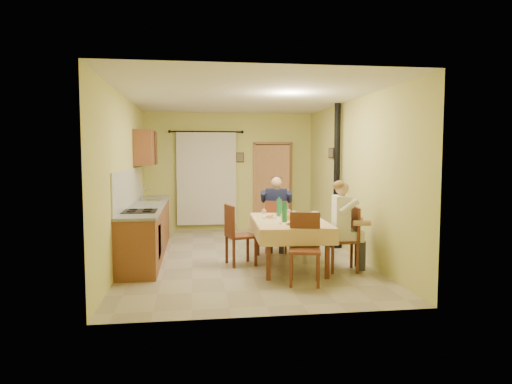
{
  "coord_description": "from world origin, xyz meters",
  "views": [
    {
      "loc": [
        -0.84,
        -7.94,
        1.82
      ],
      "look_at": [
        0.25,
        0.1,
        1.15
      ],
      "focal_mm": 32.0,
      "sensor_mm": 36.0,
      "label": 1
    }
  ],
  "objects": [
    {
      "name": "chair_far",
      "position": [
        0.67,
        0.35,
        0.29
      ],
      "size": [
        0.49,
        0.49,
        0.97
      ],
      "rotation": [
        0.0,
        0.0,
        -0.21
      ],
      "color": "#5E2C19",
      "rests_on": "ground"
    },
    {
      "name": "upper_cabinets",
      "position": [
        -1.82,
        1.7,
        1.95
      ],
      "size": [
        0.35,
        1.4,
        0.7
      ],
      "primitive_type": "cube",
      "color": "brown",
      "rests_on": "room_shell"
    },
    {
      "name": "curtain",
      "position": [
        -0.55,
        2.9,
        1.26
      ],
      "size": [
        1.7,
        0.07,
        2.22
      ],
      "color": "black",
      "rests_on": "ground"
    },
    {
      "name": "man_far",
      "position": [
        0.67,
        0.37,
        0.88
      ],
      "size": [
        0.63,
        0.54,
        1.39
      ],
      "rotation": [
        0.0,
        0.0,
        -0.21
      ],
      "color": "#141938",
      "rests_on": "chair_far"
    },
    {
      "name": "chair_near",
      "position": [
        0.68,
        -1.79,
        0.29
      ],
      "size": [
        0.52,
        0.52,
        0.99
      ],
      "rotation": [
        0.0,
        0.0,
        2.9
      ],
      "color": "#5E2C19",
      "rests_on": "ground"
    },
    {
      "name": "man_right",
      "position": [
        1.45,
        -1.16,
        0.88
      ],
      "size": [
        0.5,
        0.61,
        1.39
      ],
      "rotation": [
        0.0,
        0.0,
        1.47
      ],
      "color": "white",
      "rests_on": "chair_right"
    },
    {
      "name": "room_shell",
      "position": [
        0.0,
        0.0,
        1.82
      ],
      "size": [
        4.04,
        6.04,
        2.82
      ],
      "color": "#D8D66F",
      "rests_on": "ground"
    },
    {
      "name": "dining_table",
      "position": [
        0.68,
        -0.74,
        0.38
      ],
      "size": [
        1.23,
        1.96,
        0.76
      ],
      "rotation": [
        0.0,
        0.0,
        -0.05
      ],
      "color": "#DEB579",
      "rests_on": "ground"
    },
    {
      "name": "tableware",
      "position": [
        0.68,
        -0.84,
        0.83
      ],
      "size": [
        0.79,
        1.64,
        0.33
      ],
      "color": "white",
      "rests_on": "dining_table"
    },
    {
      "name": "chair_right",
      "position": [
        1.46,
        -1.16,
        0.29
      ],
      "size": [
        0.49,
        0.49,
        1.0
      ],
      "rotation": [
        0.0,
        0.0,
        1.47
      ],
      "color": "#5E2C19",
      "rests_on": "ground"
    },
    {
      "name": "doorway",
      "position": [
        1.04,
        2.9,
        1.05
      ],
      "size": [
        0.96,
        0.34,
        2.15
      ],
      "color": "black",
      "rests_on": "ground"
    },
    {
      "name": "picture_back",
      "position": [
        0.25,
        2.97,
        1.75
      ],
      "size": [
        0.19,
        0.03,
        0.23
      ],
      "primitive_type": "cube",
      "color": "black",
      "rests_on": "room_shell"
    },
    {
      "name": "stove_flue",
      "position": [
        1.9,
        0.6,
        1.02
      ],
      "size": [
        0.24,
        0.24,
        2.8
      ],
      "color": "black",
      "rests_on": "ground"
    },
    {
      "name": "picture_right",
      "position": [
        1.97,
        1.2,
        1.85
      ],
      "size": [
        0.03,
        0.31,
        0.21
      ],
      "primitive_type": "cube",
      "color": "brown",
      "rests_on": "room_shell"
    },
    {
      "name": "kitchen_run",
      "position": [
        -1.71,
        0.4,
        0.48
      ],
      "size": [
        0.64,
        3.64,
        1.56
      ],
      "color": "brown",
      "rests_on": "ground"
    },
    {
      "name": "floor",
      "position": [
        0.0,
        0.0,
        0.0
      ],
      "size": [
        4.0,
        6.0,
        0.01
      ],
      "primitive_type": "cube",
      "color": "tan",
      "rests_on": "ground"
    },
    {
      "name": "chair_left",
      "position": [
        -0.11,
        -0.56,
        0.29
      ],
      "size": [
        0.53,
        0.53,
        1.0
      ],
      "rotation": [
        0.0,
        0.0,
        -1.33
      ],
      "color": "#5E2C19",
      "rests_on": "ground"
    }
  ]
}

